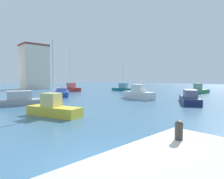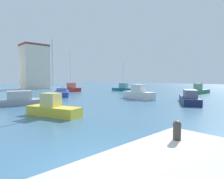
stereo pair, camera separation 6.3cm
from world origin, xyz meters
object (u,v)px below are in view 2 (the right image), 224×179
(motorboat_green_distant_east, at_px, (199,90))
(motorboat_navy_mid_harbor, at_px, (189,98))
(sailboat_teal_distant_north, at_px, (123,88))
(motorboat_grey_inner_mooring, at_px, (23,100))
(sailboat_yellow_center_channel, at_px, (53,108))
(motorboat_blue_behind_lamppost, at_px, (62,93))
(mooring_bollard, at_px, (177,129))
(sailboat_red_far_right, at_px, (71,88))
(motorboat_white_far_left, at_px, (139,94))

(motorboat_green_distant_east, bearing_deg, motorboat_navy_mid_harbor, -161.96)
(sailboat_teal_distant_north, relative_size, motorboat_grey_inner_mooring, 0.85)
(sailboat_yellow_center_channel, bearing_deg, sailboat_teal_distant_north, 33.44)
(motorboat_navy_mid_harbor, bearing_deg, sailboat_yellow_center_channel, 165.71)
(motorboat_navy_mid_harbor, height_order, sailboat_yellow_center_channel, sailboat_yellow_center_channel)
(motorboat_blue_behind_lamppost, xyz_separation_m, motorboat_grey_inner_mooring, (-8.13, -6.64, 0.00))
(mooring_bollard, bearing_deg, sailboat_yellow_center_channel, 82.14)
(sailboat_red_far_right, bearing_deg, motorboat_white_far_left, -95.27)
(mooring_bollard, distance_m, motorboat_grey_inner_mooring, 18.57)
(motorboat_green_distant_east, bearing_deg, motorboat_grey_inner_mooring, 166.65)
(sailboat_red_far_right, bearing_deg, sailboat_yellow_center_channel, -123.36)
(mooring_bollard, distance_m, sailboat_red_far_right, 38.70)
(motorboat_blue_behind_lamppost, height_order, motorboat_green_distant_east, motorboat_green_distant_east)
(motorboat_white_far_left, height_order, motorboat_blue_behind_lamppost, motorboat_white_far_left)
(motorboat_grey_inner_mooring, bearing_deg, sailboat_red_far_right, 46.29)
(mooring_bollard, relative_size, sailboat_yellow_center_channel, 0.10)
(sailboat_teal_distant_north, xyz_separation_m, motorboat_grey_inner_mooring, (-24.80, -8.78, -0.17))
(mooring_bollard, xyz_separation_m, sailboat_red_far_right, (17.27, 34.63, -0.72))
(motorboat_blue_behind_lamppost, distance_m, motorboat_grey_inner_mooring, 10.50)
(sailboat_red_far_right, relative_size, motorboat_green_distant_east, 1.65)
(sailboat_teal_distant_north, xyz_separation_m, motorboat_navy_mid_harbor, (-10.56, -20.31, -0.09))
(motorboat_white_far_left, xyz_separation_m, sailboat_yellow_center_channel, (-13.86, -3.02, -0.14))
(sailboat_yellow_center_channel, bearing_deg, sailboat_red_far_right, 56.64)
(motorboat_navy_mid_harbor, relative_size, motorboat_blue_behind_lamppost, 1.00)
(motorboat_navy_mid_harbor, distance_m, motorboat_green_distant_east, 15.24)
(motorboat_navy_mid_harbor, xyz_separation_m, sailboat_red_far_right, (1.22, 27.71, 0.10))
(sailboat_teal_distant_north, height_order, motorboat_navy_mid_harbor, sailboat_teal_distant_north)
(motorboat_grey_inner_mooring, bearing_deg, sailboat_yellow_center_channel, -92.50)
(mooring_bollard, xyz_separation_m, motorboat_blue_behind_lamppost, (9.94, 25.09, -0.90))
(motorboat_blue_behind_lamppost, xyz_separation_m, sailboat_yellow_center_channel, (-8.48, -14.46, 0.11))
(motorboat_blue_behind_lamppost, bearing_deg, motorboat_grey_inner_mooring, -140.79)
(mooring_bollard, xyz_separation_m, motorboat_navy_mid_harbor, (16.04, 6.92, -0.82))
(motorboat_navy_mid_harbor, height_order, motorboat_green_distant_east, motorboat_green_distant_east)
(motorboat_blue_behind_lamppost, relative_size, sailboat_yellow_center_channel, 1.16)
(motorboat_white_far_left, xyz_separation_m, motorboat_grey_inner_mooring, (-13.52, 4.81, -0.25))
(motorboat_white_far_left, relative_size, sailboat_yellow_center_channel, 0.87)
(mooring_bollard, distance_m, motorboat_navy_mid_harbor, 17.49)
(motorboat_white_far_left, relative_size, motorboat_green_distant_east, 0.88)
(sailboat_red_far_right, bearing_deg, motorboat_blue_behind_lamppost, -127.52)
(motorboat_blue_behind_lamppost, bearing_deg, mooring_bollard, -111.62)
(motorboat_navy_mid_harbor, relative_size, sailboat_yellow_center_channel, 1.16)
(sailboat_teal_distant_north, bearing_deg, motorboat_green_distant_east, -75.86)
(motorboat_blue_behind_lamppost, height_order, motorboat_grey_inner_mooring, motorboat_grey_inner_mooring)
(motorboat_green_distant_east, bearing_deg, motorboat_white_far_left, 172.46)
(motorboat_green_distant_east, xyz_separation_m, sailboat_yellow_center_channel, (-29.07, -1.01, -0.00))
(motorboat_grey_inner_mooring, bearing_deg, motorboat_green_distant_east, -13.35)
(motorboat_blue_behind_lamppost, bearing_deg, sailboat_red_far_right, 52.48)
(mooring_bollard, distance_m, motorboat_green_distant_east, 32.69)
(motorboat_white_far_left, xyz_separation_m, motorboat_navy_mid_harbor, (0.71, -6.73, -0.17))
(sailboat_yellow_center_channel, bearing_deg, motorboat_grey_inner_mooring, 87.50)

